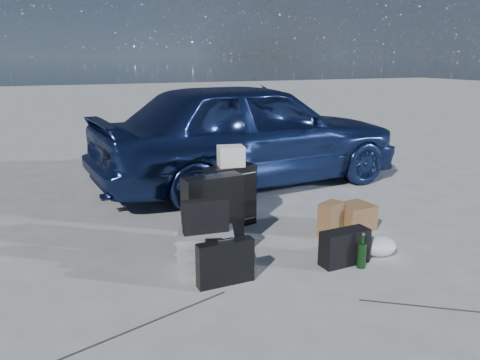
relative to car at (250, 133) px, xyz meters
name	(u,v)px	position (x,y,z in m)	size (l,w,h in m)	color
ground	(285,267)	(-0.84, -2.65, -0.76)	(60.00, 60.00, 0.00)	beige
car	(250,133)	(0.00, 0.00, 0.00)	(1.78, 4.43, 1.51)	navy
pelican_case	(206,251)	(-1.50, -2.43, -0.58)	(0.48, 0.39, 0.35)	#A6A8AC
laptop_bag	(206,216)	(-1.49, -2.44, -0.26)	(0.39, 0.10, 0.29)	black
briefcase	(225,263)	(-1.44, -2.74, -0.57)	(0.47, 0.11, 0.37)	black
suitcase_left	(213,214)	(-1.29, -2.06, -0.39)	(0.56, 0.20, 0.73)	black
suitcase_right	(230,196)	(-0.90, -1.51, -0.42)	(0.56, 0.20, 0.67)	black
white_carton	(231,156)	(-0.89, -1.50, 0.02)	(0.27, 0.21, 0.21)	white
duffel_bag	(207,205)	(-1.04, -1.15, -0.61)	(0.60, 0.26, 0.30)	black
flat_box_white	(205,189)	(-1.06, -1.14, -0.42)	(0.44, 0.33, 0.08)	white
flat_box_black	(205,184)	(-1.07, -1.15, -0.35)	(0.26, 0.19, 0.06)	black
kraft_bag	(331,219)	(-0.04, -2.15, -0.58)	(0.26, 0.16, 0.35)	#925F3F
cardboard_box	(355,217)	(0.30, -2.10, -0.62)	(0.36, 0.32, 0.27)	#90603E
plastic_bag	(379,246)	(0.08, -2.76, -0.66)	(0.33, 0.28, 0.18)	white
messenger_bag	(345,247)	(-0.32, -2.80, -0.60)	(0.45, 0.17, 0.31)	black
green_bottle	(362,251)	(-0.23, -2.92, -0.60)	(0.08, 0.08, 0.31)	black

